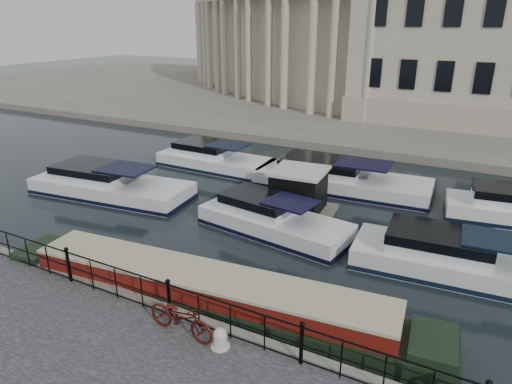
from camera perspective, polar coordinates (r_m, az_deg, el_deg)
ground_plane at (r=15.44m, az=-5.25°, el=-12.53°), size 160.00×160.00×0.00m
far_bank at (r=50.88m, az=19.75°, el=10.33°), size 120.00×42.00×0.55m
railing at (r=13.28m, az=-10.84°, el=-12.75°), size 24.14×0.14×1.22m
civic_building at (r=46.16m, az=18.63°, el=18.01°), size 53.55×31.84×16.85m
bicycle at (r=12.63m, az=-9.38°, el=-15.14°), size 2.15×0.88×1.11m
mooring_bollard at (r=12.28m, az=-4.50°, el=-17.78°), size 0.50×0.50×0.56m
narrowboat at (r=14.68m, az=-6.41°, el=-12.81°), size 14.85×3.38×1.54m
harbour_hut at (r=21.04m, az=5.34°, el=-0.20°), size 3.44×2.94×2.20m
cabin_cruisers at (r=22.15m, az=4.76°, el=-0.71°), size 26.54×10.00×1.99m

